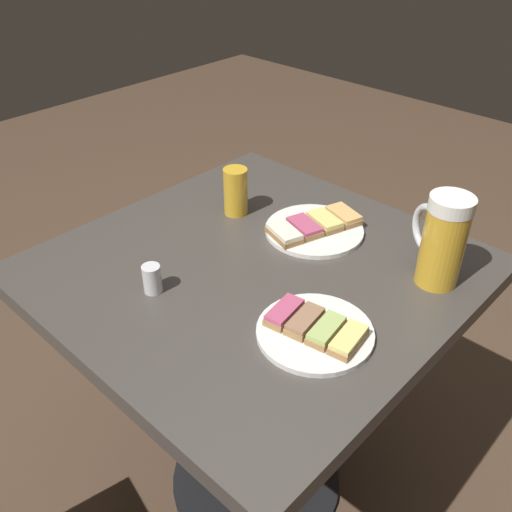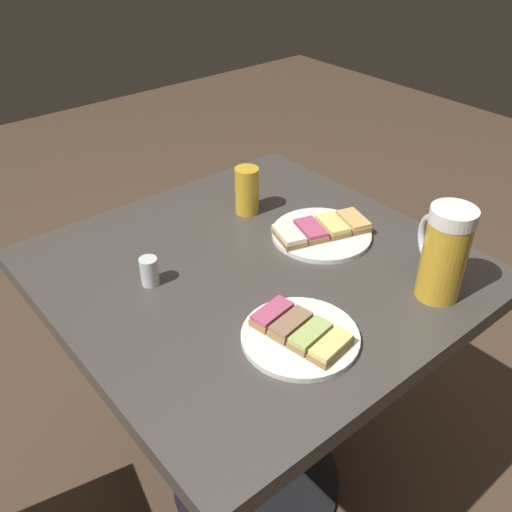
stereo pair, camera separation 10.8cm
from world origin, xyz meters
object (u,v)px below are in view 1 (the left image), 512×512
object	(u,v)px
beer_glass_small	(236,191)
salt_shaker	(152,279)
beer_mug	(442,240)
plate_far	(315,330)
plate_near	(314,228)

from	to	relation	value
beer_glass_small	salt_shaker	bearing A→B (deg)	16.81
beer_mug	beer_glass_small	distance (m)	0.46
beer_glass_small	salt_shaker	distance (m)	0.32
plate_far	beer_mug	xyz separation A→B (m)	(-0.27, 0.07, 0.08)
plate_near	salt_shaker	xyz separation A→B (m)	(0.36, -0.09, 0.02)
plate_near	plate_far	xyz separation A→B (m)	(0.25, 0.20, -0.00)
plate_near	beer_glass_small	world-z (taller)	beer_glass_small
plate_far	beer_glass_small	bearing A→B (deg)	-117.27
salt_shaker	plate_near	bearing A→B (deg)	166.35
plate_near	beer_mug	bearing A→B (deg)	94.73
plate_near	plate_far	world-z (taller)	same
plate_far	beer_mug	world-z (taller)	beer_mug
beer_glass_small	plate_near	bearing A→B (deg)	106.95
beer_mug	beer_glass_small	world-z (taller)	beer_mug
plate_far	beer_glass_small	xyz separation A→B (m)	(-0.20, -0.38, 0.04)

